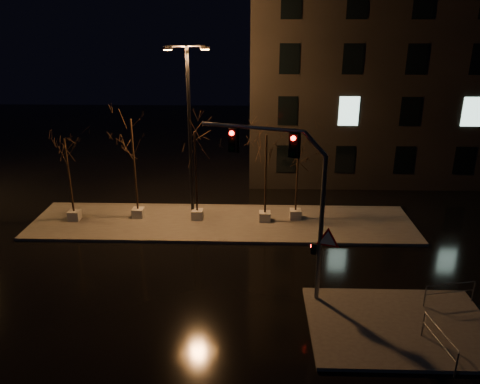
{
  "coord_description": "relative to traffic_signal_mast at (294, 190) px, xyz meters",
  "views": [
    {
      "loc": [
        1.79,
        -18.78,
        11.25
      ],
      "look_at": [
        1.1,
        3.83,
        2.8
      ],
      "focal_mm": 35.0,
      "sensor_mm": 36.0,
      "label": 1
    }
  ],
  "objects": [
    {
      "name": "guard_rail_b",
      "position": [
        4.88,
        -3.84,
        -4.02
      ],
      "size": [
        0.41,
        2.21,
        1.06
      ],
      "rotation": [
        0.0,
        0.0,
        1.73
      ],
      "color": "slate",
      "rests_on": "sidewalk_corner"
    },
    {
      "name": "tree_4",
      "position": [
        0.88,
        7.98,
        -0.85
      ],
      "size": [
        1.8,
        1.8,
        5.08
      ],
      "color": "#BAB9AD",
      "rests_on": "median"
    },
    {
      "name": "tree_1",
      "position": [
        -8.4,
        7.9,
        -0.13
      ],
      "size": [
        1.8,
        1.8,
        6.03
      ],
      "color": "#BAB9AD",
      "rests_on": "median"
    },
    {
      "name": "guard_rail_a",
      "position": [
        6.49,
        -0.62,
        -4.08
      ],
      "size": [
        2.19,
        0.49,
        0.96
      ],
      "rotation": [
        0.0,
        0.0,
        0.2
      ],
      "color": "slate",
      "rests_on": "sidewalk_corner"
    },
    {
      "name": "sidewalk_corner",
      "position": [
        4.11,
        -2.1,
        -4.78
      ],
      "size": [
        7.0,
        5.0,
        0.15
      ],
      "primitive_type": "cube",
      "color": "#4D4A44",
      "rests_on": "ground"
    },
    {
      "name": "tree_2",
      "position": [
        -4.88,
        7.76,
        -0.63
      ],
      "size": [
        1.8,
        1.8,
        5.37
      ],
      "color": "#BAB9AD",
      "rests_on": "median"
    },
    {
      "name": "streetlight_main",
      "position": [
        -5.16,
        7.92,
        0.93
      ],
      "size": [
        2.44,
        0.74,
        9.77
      ],
      "rotation": [
        0.0,
        0.0,
        0.2
      ],
      "color": "black",
      "rests_on": "median"
    },
    {
      "name": "ground",
      "position": [
        -3.39,
        1.4,
        -4.86
      ],
      "size": [
        90.0,
        90.0,
        0.0
      ],
      "primitive_type": "plane",
      "color": "black",
      "rests_on": "ground"
    },
    {
      "name": "tree_3",
      "position": [
        -0.92,
        7.57,
        -0.72
      ],
      "size": [
        1.8,
        1.8,
        5.25
      ],
      "color": "#BAB9AD",
      "rests_on": "median"
    },
    {
      "name": "tree_0",
      "position": [
        -12.05,
        7.42,
        -0.92
      ],
      "size": [
        1.8,
        1.8,
        4.99
      ],
      "color": "#BAB9AD",
      "rests_on": "median"
    },
    {
      "name": "traffic_signal_mast",
      "position": [
        0.0,
        0.0,
        0.0
      ],
      "size": [
        5.6,
        1.93,
        7.16
      ],
      "rotation": [
        0.0,
        0.0,
        -0.31
      ],
      "color": "slate",
      "rests_on": "sidewalk_corner"
    },
    {
      "name": "median",
      "position": [
        -3.39,
        7.4,
        -4.78
      ],
      "size": [
        22.0,
        5.0,
        0.15
      ],
      "primitive_type": "cube",
      "color": "#4D4A44",
      "rests_on": "ground"
    },
    {
      "name": "building",
      "position": [
        10.61,
        19.4,
        2.64
      ],
      "size": [
        25.0,
        12.0,
        15.0
      ],
      "primitive_type": "cube",
      "color": "black",
      "rests_on": "ground"
    }
  ]
}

